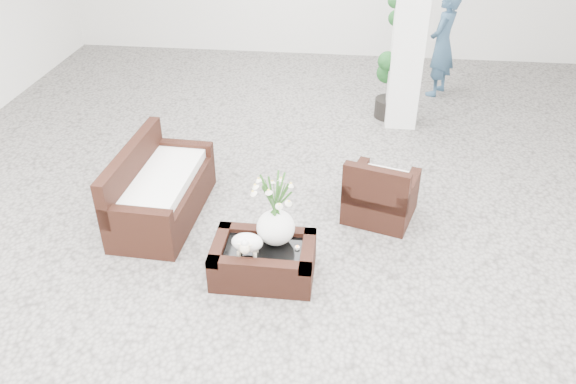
# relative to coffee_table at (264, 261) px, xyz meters

# --- Properties ---
(ground) EXTENTS (11.00, 11.00, 0.00)m
(ground) POSITION_rel_coffee_table_xyz_m (0.17, 0.55, -0.16)
(ground) COLOR gray
(ground) RESTS_ON ground
(coffee_table) EXTENTS (0.90, 0.60, 0.31)m
(coffee_table) POSITION_rel_coffee_table_xyz_m (0.00, 0.00, 0.00)
(coffee_table) COLOR black
(coffee_table) RESTS_ON ground
(sheep_figurine) EXTENTS (0.28, 0.23, 0.21)m
(sheep_figurine) POSITION_rel_coffee_table_xyz_m (-0.12, -0.10, 0.26)
(sheep_figurine) COLOR white
(sheep_figurine) RESTS_ON coffee_table
(planter_narcissus) EXTENTS (0.44, 0.44, 0.80)m
(planter_narcissus) POSITION_rel_coffee_table_xyz_m (0.10, 0.10, 0.56)
(planter_narcissus) COLOR white
(planter_narcissus) RESTS_ON coffee_table
(tealight) EXTENTS (0.04, 0.04, 0.03)m
(tealight) POSITION_rel_coffee_table_xyz_m (0.30, 0.02, 0.17)
(tealight) COLOR white
(tealight) RESTS_ON coffee_table
(armchair) EXTENTS (0.81, 0.79, 0.70)m
(armchair) POSITION_rel_coffee_table_xyz_m (1.05, 1.08, 0.19)
(armchair) COLOR black
(armchair) RESTS_ON ground
(loveseat) EXTENTS (0.76, 1.48, 0.77)m
(loveseat) POSITION_rel_coffee_table_xyz_m (-1.17, 0.82, 0.23)
(loveseat) COLOR black
(loveseat) RESTS_ON ground
(topiary) EXTENTS (0.44, 0.44, 1.66)m
(topiary) POSITION_rel_coffee_table_xyz_m (1.22, 3.54, 0.67)
(topiary) COLOR #143F17
(topiary) RESTS_ON ground
(shopper) EXTENTS (0.59, 0.67, 1.54)m
(shopper) POSITION_rel_coffee_table_xyz_m (1.96, 4.46, 0.61)
(shopper) COLOR #304F6B
(shopper) RESTS_ON ground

